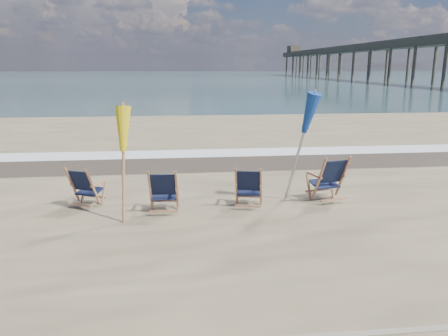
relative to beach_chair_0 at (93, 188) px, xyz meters
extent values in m
plane|color=#37575B|center=(2.68, 125.41, -0.45)|extent=(400.00, 400.00, 0.00)
cube|color=silver|center=(2.68, 5.71, -0.44)|extent=(200.00, 1.40, 0.01)
cube|color=#42362A|center=(2.68, 4.21, -0.44)|extent=(200.00, 2.60, 0.00)
cylinder|color=#AA6D4C|center=(0.72, -0.71, 0.64)|extent=(0.06, 0.06, 2.18)
cone|color=yellow|center=(0.72, -0.71, 1.26)|extent=(0.30, 0.30, 0.85)
cylinder|color=#A5A5AD|center=(4.32, 0.02, 0.77)|extent=(0.06, 0.06, 2.44)
cone|color=navy|center=(4.32, 0.02, 1.52)|extent=(0.30, 0.30, 0.85)
camera|label=1|loc=(1.73, -8.89, 2.46)|focal=35.00mm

